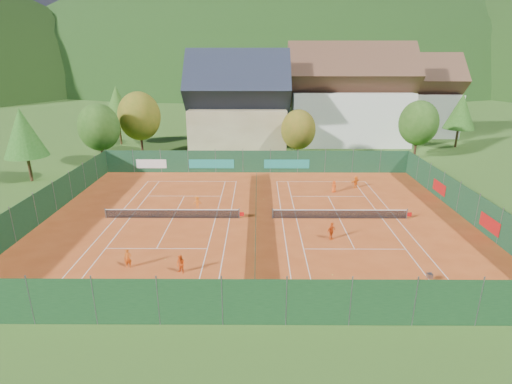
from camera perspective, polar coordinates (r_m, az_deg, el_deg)
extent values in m
plane|color=#2D531A|center=(38.31, -0.02, -3.83)|extent=(600.00, 600.00, 0.00)
cube|color=#B5461A|center=(38.30, -0.02, -3.79)|extent=(40.00, 32.00, 0.01)
cube|color=white|center=(50.16, -9.12, 1.50)|extent=(10.97, 0.06, 0.00)
cube|color=white|center=(28.89, -16.65, -12.67)|extent=(10.97, 0.06, 0.00)
cube|color=white|center=(40.67, -19.42, -3.53)|extent=(0.06, 23.77, 0.00)
cube|color=white|center=(38.40, -3.78, -3.77)|extent=(0.06, 23.77, 0.00)
cube|color=white|center=(40.23, -17.58, -3.57)|extent=(0.06, 23.77, 0.00)
cube|color=white|center=(38.52, -5.82, -3.75)|extent=(0.06, 23.77, 0.00)
cube|color=white|center=(45.03, -10.20, -0.58)|extent=(8.23, 0.06, 0.00)
cube|color=white|center=(33.50, -14.03, -7.84)|extent=(8.23, 0.06, 0.00)
cube|color=white|center=(39.17, -11.83, -3.68)|extent=(0.06, 12.80, 0.00)
cube|color=white|center=(50.10, 9.26, 1.47)|extent=(10.97, 0.06, 0.00)
cube|color=white|center=(28.78, 16.40, -12.78)|extent=(10.97, 0.06, 0.00)
cube|color=white|center=(38.37, 3.75, -3.78)|extent=(0.06, 23.77, 0.00)
cube|color=white|center=(40.54, 19.45, -3.61)|extent=(0.06, 23.77, 0.00)
cube|color=white|center=(38.48, 5.79, -3.77)|extent=(0.06, 23.77, 0.00)
cube|color=white|center=(40.11, 17.60, -3.64)|extent=(0.06, 23.77, 0.00)
cube|color=white|center=(44.96, 10.28, -0.61)|extent=(8.23, 0.06, 0.00)
cube|color=white|center=(33.40, 13.91, -7.91)|extent=(8.23, 0.06, 0.00)
cube|color=white|center=(39.08, 11.82, -3.73)|extent=(0.06, 12.80, 0.00)
cylinder|color=#59595B|center=(40.81, -20.70, -2.85)|extent=(0.10, 0.10, 1.02)
cylinder|color=#59595B|center=(38.15, -2.42, -3.08)|extent=(0.10, 0.10, 1.02)
cube|color=black|center=(39.00, -11.87, -3.07)|extent=(12.80, 0.02, 0.86)
cube|color=white|center=(38.85, -11.91, -2.48)|extent=(12.80, 0.04, 0.06)
cube|color=red|center=(38.17, -2.05, -3.17)|extent=(0.40, 0.04, 0.40)
cylinder|color=#59595B|center=(38.14, 2.39, -3.09)|extent=(0.10, 0.10, 1.02)
cylinder|color=#59595B|center=(40.67, 20.75, -2.93)|extent=(0.10, 0.10, 1.02)
cube|color=black|center=(38.92, 11.86, -3.12)|extent=(12.80, 0.02, 0.86)
cube|color=white|center=(38.76, 11.91, -2.53)|extent=(12.80, 0.04, 0.06)
cube|color=red|center=(40.78, 21.07, -3.00)|extent=(0.40, 0.04, 0.40)
cube|color=#143923|center=(38.12, -0.02, -3.10)|extent=(0.03, 28.80, 1.00)
cube|color=#163D24|center=(53.04, 0.08, 4.36)|extent=(40.00, 0.04, 3.00)
cube|color=teal|center=(53.42, -6.38, 4.01)|extent=(6.00, 0.03, 1.20)
cube|color=teal|center=(53.19, 4.41, 4.01)|extent=(6.00, 0.03, 1.20)
cube|color=silver|center=(54.93, -14.72, 3.92)|extent=(4.00, 0.03, 1.20)
cube|color=#153A1B|center=(23.44, -0.25, -15.50)|extent=(40.00, 0.04, 3.00)
cube|color=#13341B|center=(42.82, -27.87, -1.45)|extent=(0.04, 32.00, 3.00)
cube|color=#153C22|center=(42.63, 27.97, -1.55)|extent=(0.04, 32.00, 3.00)
cube|color=#B21414|center=(39.44, 30.39, -3.96)|extent=(0.03, 3.00, 1.20)
cube|color=#B21414|center=(47.78, 24.69, 0.59)|extent=(0.03, 3.00, 1.20)
cube|color=beige|center=(66.40, -2.49, 9.04)|extent=(15.00, 12.00, 7.00)
cube|color=#1E2333|center=(65.62, -2.57, 14.65)|extent=(16.20, 12.00, 12.00)
cube|color=silver|center=(73.81, 12.88, 10.37)|extent=(20.00, 11.00, 9.00)
cube|color=brown|center=(73.16, 13.31, 15.98)|extent=(21.60, 11.00, 11.00)
cube|color=silver|center=(85.45, 21.08, 10.35)|extent=(16.00, 10.00, 8.00)
cube|color=brown|center=(84.88, 21.60, 14.68)|extent=(17.28, 10.00, 10.00)
cylinder|color=#4D2D1B|center=(61.12, -21.08, 4.94)|extent=(0.36, 0.36, 2.80)
ellipsoid|color=#275117|center=(60.38, -21.52, 8.62)|extent=(5.72, 5.72, 6.58)
cylinder|color=#422517|center=(65.35, -15.97, 6.46)|extent=(0.36, 0.36, 3.15)
ellipsoid|color=olive|center=(64.59, -16.33, 10.36)|extent=(6.44, 6.44, 7.40)
cylinder|color=#4D361B|center=(74.60, -18.80, 7.78)|extent=(0.36, 0.36, 3.50)
cone|color=#2B5A19|center=(73.90, -19.21, 11.58)|extent=(5.60, 5.60, 6.50)
cylinder|color=#482A1A|center=(59.22, 5.95, 5.52)|extent=(0.36, 0.36, 2.45)
ellipsoid|color=brown|center=(58.52, 6.07, 8.85)|extent=(5.01, 5.01, 5.76)
cylinder|color=#442818|center=(65.33, 21.78, 5.68)|extent=(0.36, 0.36, 2.80)
ellipsoid|color=#295217|center=(64.63, 22.21, 9.13)|extent=(5.72, 5.72, 6.58)
cylinder|color=#442C18|center=(76.51, 26.73, 6.90)|extent=(0.36, 0.36, 3.15)
cone|color=#245317|center=(75.86, 27.23, 10.21)|extent=(5.04, 5.04, 5.85)
cylinder|color=#4D311B|center=(56.67, -29.59, 2.90)|extent=(0.36, 0.36, 3.15)
cone|color=#245D1A|center=(55.80, -30.33, 7.34)|extent=(5.04, 5.04, 5.85)
cylinder|color=#472919|center=(80.71, 19.17, 8.51)|extent=(0.36, 0.36, 3.50)
ellipsoid|color=olive|center=(80.06, 19.56, 12.03)|extent=(7.15, 7.15, 8.22)
ellipsoid|color=black|center=(340.33, 1.99, 9.11)|extent=(440.00, 440.00, 242.00)
cylinder|color=slate|center=(30.09, 23.37, -11.30)|extent=(0.02, 0.02, 0.80)
cylinder|color=slate|center=(30.21, 23.90, -11.26)|extent=(0.02, 0.02, 0.80)
cylinder|color=slate|center=(30.33, 23.15, -11.03)|extent=(0.02, 0.02, 0.80)
cylinder|color=slate|center=(30.45, 23.68, -10.99)|extent=(0.02, 0.02, 0.80)
cube|color=slate|center=(30.20, 23.56, -10.90)|extent=(0.34, 0.34, 0.30)
ellipsoid|color=#CCD833|center=(30.18, 23.57, -10.85)|extent=(0.28, 0.28, 0.16)
sphere|color=#CCD833|center=(31.67, -12.84, -9.33)|extent=(0.07, 0.07, 0.07)
sphere|color=#CCD833|center=(29.38, 10.85, -11.55)|extent=(0.07, 0.07, 0.07)
sphere|color=#CCD833|center=(43.28, 1.11, -1.04)|extent=(0.07, 0.07, 0.07)
imported|color=#CC5112|center=(30.94, -17.84, -9.02)|extent=(0.58, 0.41, 1.49)
imported|color=#ED5515|center=(29.27, -10.72, -10.13)|extent=(0.88, 0.83, 1.44)
imported|color=orange|center=(41.09, -8.40, -1.46)|extent=(0.91, 0.65, 1.27)
imported|color=#DF4F13|center=(34.37, 10.72, -5.48)|extent=(0.95, 0.86, 1.55)
imported|color=#ED5215|center=(46.28, 11.07, 0.79)|extent=(0.80, 0.74, 1.37)
imported|color=orange|center=(48.39, 14.04, 1.41)|extent=(1.35, 1.14, 1.46)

